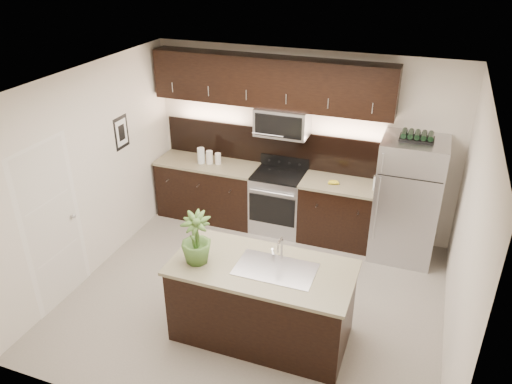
# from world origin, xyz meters

# --- Properties ---
(ground) EXTENTS (4.50, 4.50, 0.00)m
(ground) POSITION_xyz_m (0.00, 0.00, 0.00)
(ground) COLOR gray
(ground) RESTS_ON ground
(room_walls) EXTENTS (4.52, 4.02, 2.71)m
(room_walls) POSITION_xyz_m (-0.11, -0.04, 1.70)
(room_walls) COLOR silver
(room_walls) RESTS_ON ground
(counter_run) EXTENTS (3.51, 0.65, 0.94)m
(counter_run) POSITION_xyz_m (-0.46, 1.69, 0.47)
(counter_run) COLOR black
(counter_run) RESTS_ON ground
(upper_fixtures) EXTENTS (3.49, 0.40, 1.66)m
(upper_fixtures) POSITION_xyz_m (-0.43, 1.84, 2.14)
(upper_fixtures) COLOR black
(upper_fixtures) RESTS_ON counter_run
(island) EXTENTS (1.96, 0.96, 0.94)m
(island) POSITION_xyz_m (0.30, -0.59, 0.47)
(island) COLOR black
(island) RESTS_ON ground
(sink_faucet) EXTENTS (0.84, 0.50, 0.28)m
(sink_faucet) POSITION_xyz_m (0.45, -0.58, 0.96)
(sink_faucet) COLOR silver
(sink_faucet) RESTS_ON island
(refrigerator) EXTENTS (0.84, 0.76, 1.74)m
(refrigerator) POSITION_xyz_m (1.60, 1.63, 0.87)
(refrigerator) COLOR #B2B2B7
(refrigerator) RESTS_ON ground
(wine_rack) EXTENTS (0.43, 0.27, 0.10)m
(wine_rack) POSITION_xyz_m (1.60, 1.63, 1.79)
(wine_rack) COLOR black
(wine_rack) RESTS_ON refrigerator
(plant) EXTENTS (0.35, 0.35, 0.58)m
(plant) POSITION_xyz_m (-0.39, -0.74, 1.23)
(plant) COLOR #3D5F26
(plant) RESTS_ON island
(canisters) EXTENTS (0.36, 0.16, 0.24)m
(canisters) POSITION_xyz_m (-1.39, 1.66, 1.05)
(canisters) COLOR silver
(canisters) RESTS_ON counter_run
(french_press) EXTENTS (0.10, 0.10, 0.30)m
(french_press) POSITION_xyz_m (1.17, 1.64, 1.05)
(french_press) COLOR silver
(french_press) RESTS_ON counter_run
(bananas) EXTENTS (0.20, 0.17, 0.05)m
(bananas) POSITION_xyz_m (0.53, 1.61, 0.97)
(bananas) COLOR gold
(bananas) RESTS_ON counter_run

